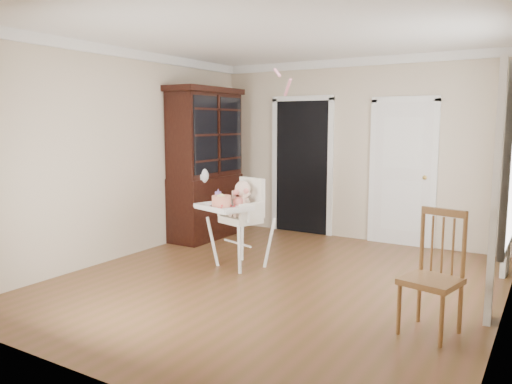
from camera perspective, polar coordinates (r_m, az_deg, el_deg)
The scene contains 16 objects.
floor at distance 5.63m, azimuth 2.26°, elevation -10.24°, with size 5.00×5.00×0.00m, color brown.
ceiling at distance 5.44m, azimuth 2.42°, elevation 17.91°, with size 5.00×5.00×0.00m, color white.
wall_back at distance 7.65m, azimuth 11.44°, elevation 4.70°, with size 4.50×4.50×0.00m, color beige.
wall_left at distance 6.75m, azimuth -14.69°, elevation 4.20°, with size 5.00×5.00×0.00m, color beige.
wall_right at distance 4.72m, azimuth 27.03°, elevation 2.15°, with size 5.00×5.00×0.00m, color beige.
crown_molding at distance 5.43m, azimuth 2.42°, elevation 17.29°, with size 4.50×5.00×0.12m, color white, non-canonical shape.
doorway at distance 8.00m, azimuth 5.27°, elevation 3.22°, with size 1.06×0.05×2.22m.
closet_door at distance 7.45m, azimuth 16.39°, elevation 1.94°, with size 0.96×0.09×2.13m.
window_right at distance 5.53m, azimuth 26.88°, elevation 2.20°, with size 0.13×1.84×2.30m.
high_chair at distance 6.06m, azimuth -1.80°, elevation -2.25°, with size 0.83×0.94×1.11m.
baby at distance 6.05m, azimuth -1.60°, elevation -0.89°, with size 0.30×0.28×0.45m.
cake at distance 5.88m, azimuth -3.97°, elevation -1.05°, with size 0.29×0.29×0.14m.
sippy_cup at distance 6.11m, azimuth -4.34°, elevation -0.61°, with size 0.08×0.08×0.19m.
china_cabinet at distance 7.62m, azimuth -5.79°, elevation 3.23°, with size 0.60×1.35×2.28m.
dining_chair at distance 4.45m, azimuth 19.56°, elevation -9.12°, with size 0.51×0.51×1.04m.
streamer at distance 6.17m, azimuth 2.43°, elevation 13.49°, with size 0.03×0.50×0.02m, color pink, non-canonical shape.
Camera 1 is at (2.58, -4.69, 1.75)m, focal length 35.00 mm.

